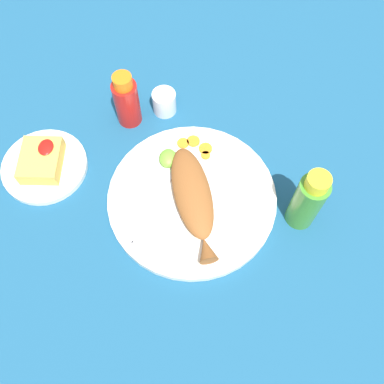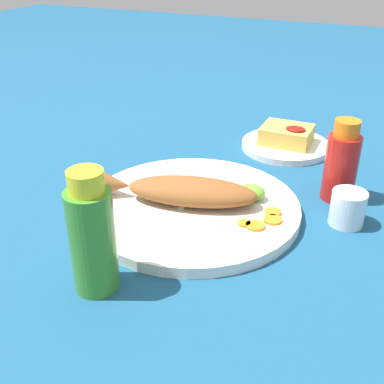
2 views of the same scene
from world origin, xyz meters
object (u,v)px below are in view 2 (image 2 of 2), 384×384
Objects in this scene: fork_far at (196,177)px; salt_cup at (347,210)px; hot_sauce_bottle_green at (92,236)px; side_plate_fries at (285,146)px; hot_sauce_bottle_red at (341,163)px; main_plate at (192,207)px; fried_fish at (185,191)px; fork_near at (170,179)px.

salt_cup is at bearing -156.31° from fork_far.
side_plate_fries is at bearing 79.10° from hot_sauce_bottle_green.
hot_sauce_bottle_red is (0.24, 0.06, 0.05)m from fork_far.
hot_sauce_bottle_red is 0.77× the size of side_plate_fries.
hot_sauce_bottle_red reaches higher than salt_cup.
salt_cup is at bearing 16.35° from main_plate.
fried_fish is 4.69× the size of salt_cup.
hot_sauce_bottle_red reaches higher than main_plate.
salt_cup is 0.31m from side_plate_fries.
fork_far is 0.27m from salt_cup.
main_plate is 0.09m from fork_near.
hot_sauce_bottle_green reaches higher than fork_far.
fork_near is 0.05m from fork_far.
hot_sauce_bottle_red reaches higher than side_plate_fries.
fork_far is at bearing 89.68° from fried_fish.
hot_sauce_bottle_green reaches higher than salt_cup.
hot_sauce_bottle_green reaches higher than hot_sauce_bottle_red.
fried_fish is 0.09m from fork_near.
main_plate is 0.24m from hot_sauce_bottle_green.
hot_sauce_bottle_red is at bearing 56.92° from hot_sauce_bottle_green.
salt_cup is 0.30× the size of side_plate_fries.
hot_sauce_bottle_red is at bearing 109.40° from salt_cup.
fork_near is at bearing 120.74° from fried_fish.
hot_sauce_bottle_green is 2.98× the size of salt_cup.
fried_fish is at bearing -104.14° from side_plate_fries.
main_plate is 0.25m from salt_cup.
side_plate_fries is at bearing -64.84° from fork_near.
hot_sauce_bottle_green is at bearing -100.90° from side_plate_fries.
hot_sauce_bottle_green reaches higher than side_plate_fries.
fried_fish is at bearing -163.77° from salt_cup.
hot_sauce_bottle_green reaches higher than fork_near.
main_plate is 2.27× the size of fork_near.
salt_cup is (0.25, 0.07, -0.01)m from fried_fish.
side_plate_fries is at bearing 62.04° from fried_fish.
side_plate_fries is (0.10, 0.24, -0.01)m from fork_far.
fork_far is at bearing 89.73° from hot_sauce_bottle_green.
fork_near is at bearing -161.74° from hot_sauce_bottle_red.
main_plate is 6.30× the size of salt_cup.
hot_sauce_bottle_red is at bearing -52.01° from side_plate_fries.
fork_far is 0.92× the size of side_plate_fries.
main_plate is 1.34× the size of fried_fish.
fork_far is 3.03× the size of salt_cup.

